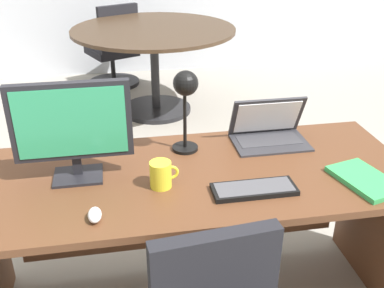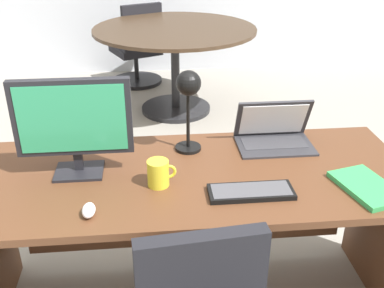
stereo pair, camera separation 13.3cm
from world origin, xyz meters
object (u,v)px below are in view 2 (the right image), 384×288
Objects in this scene: mouse at (89,210)px; meeting_table at (175,48)px; keyboard at (251,192)px; book at (367,187)px; laptop at (274,130)px; meeting_chair_near at (138,53)px; desk at (192,208)px; monitor at (73,121)px; desk_lamp at (189,94)px; coffee_mug at (159,173)px.

meeting_table is (0.49, 2.74, -0.15)m from mouse.
book is at bearing -1.33° from keyboard.
mouse is (-0.62, -0.08, 0.01)m from keyboard.
meeting_chair_near is at bearing 102.83° from laptop.
monitor is at bearing -179.79° from desk.
keyboard is 0.47m from book.
desk_lamp is at bearing 149.96° from book.
desk is 2.43m from meeting_table.
meeting_chair_near is (-0.29, 3.09, -0.67)m from desk_lamp.
mouse is 0.10× the size of meeting_chair_near.
book is at bearing 3.48° from mouse.
laptop is 0.65m from coffee_mug.
coffee_mug is 3.40m from meeting_chair_near.
keyboard is 0.37m from coffee_mug.
desk is at bearing 131.82° from keyboard.
keyboard is 1.04× the size of book.
desk is 16.02× the size of coffee_mug.
laptop is at bearing 25.70° from desk.
meeting_table is at bearing 77.03° from monitor.
keyboard is at bearing -81.93° from meeting_chair_near.
keyboard is 3.82× the size of mouse.
desk_lamp is 2.32m from meeting_table.
meeting_table reaches higher than mouse.
book is at bearing -30.04° from desk_lamp.
desk is 0.39m from keyboard.
book is 3.63m from meeting_chair_near.
mouse is 1.09m from book.
desk is 4.83× the size of desk_lamp.
keyboard is at bearing -114.71° from laptop.
desk_lamp is at bearing 118.56° from keyboard.
laptop is at bearing 30.72° from coffee_mug.
book is (0.68, -0.25, 0.23)m from desk.
mouse is at bearing -142.47° from desk.
keyboard is at bearing -87.20° from meeting_table.
book reaches higher than desk.
desk is at bearing -154.30° from laptop.
meeting_table is 1.64× the size of meeting_chair_near.
meeting_table is at bearing 84.96° from coffee_mug.
mouse is 3.57m from meeting_chair_near.
mouse is at bearing -132.05° from desk_lamp.
monitor is 0.52× the size of meeting_chair_near.
keyboard is 0.62m from mouse.
meeting_table is at bearing 88.10° from desk.
book is 2.74m from meeting_table.
desk_lamp is at bearing 61.50° from coffee_mug.
desk is 21.50× the size of mouse.
mouse is at bearing -145.48° from coffee_mug.
keyboard is 0.37× the size of meeting_chair_near.
monitor is 0.39m from mouse.
mouse is 0.22× the size of desk_lamp.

